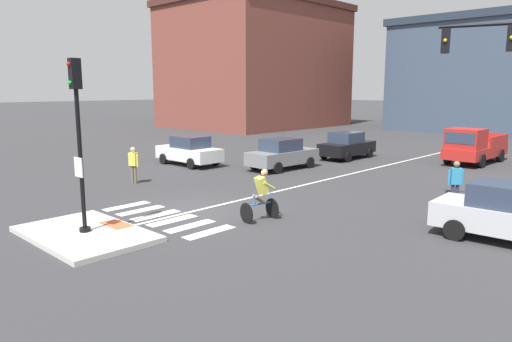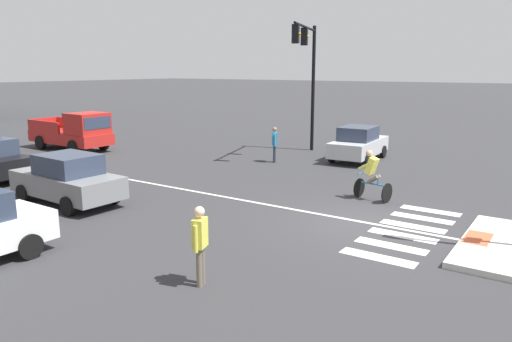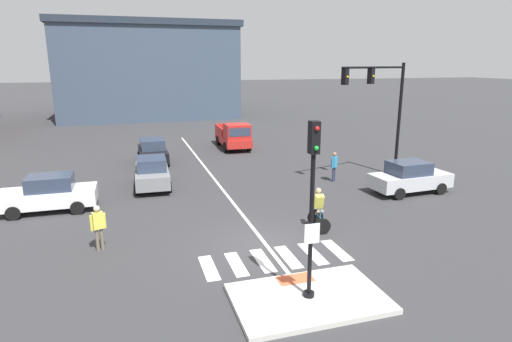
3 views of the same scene
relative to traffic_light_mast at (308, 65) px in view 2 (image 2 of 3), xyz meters
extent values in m
plane|color=#333335|center=(-9.07, -6.82, -4.51)|extent=(300.00, 300.00, 0.00)
cube|color=#DB5B38|center=(-9.07, -9.75, -4.36)|extent=(1.10, 0.60, 0.01)
cube|color=silver|center=(-11.37, -8.00, -4.51)|extent=(0.44, 1.80, 0.01)
cube|color=silver|center=(-10.45, -8.00, -4.51)|extent=(0.44, 1.80, 0.01)
cube|color=silver|center=(-9.53, -8.00, -4.51)|extent=(0.44, 1.80, 0.01)
cube|color=silver|center=(-8.60, -8.00, -4.51)|extent=(0.44, 1.80, 0.01)
cube|color=silver|center=(-7.68, -8.00, -4.51)|extent=(0.44, 1.80, 0.01)
cube|color=silver|center=(-6.76, -8.00, -4.51)|extent=(0.44, 1.80, 0.01)
cube|color=silver|center=(-9.02, 3.18, -4.51)|extent=(0.14, 28.00, 0.01)
cylinder|color=black|center=(1.45, 0.45, -1.26)|extent=(0.18, 0.18, 6.50)
cylinder|color=black|center=(-0.85, -0.26, 1.74)|extent=(4.62, 1.53, 0.11)
cube|color=black|center=(-1.08, -0.33, 1.29)|extent=(0.34, 0.36, 0.80)
sphere|color=gold|center=(-1.03, -0.50, 1.29)|extent=(0.12, 0.12, 0.12)
cube|color=black|center=(-2.91, -0.90, 1.29)|extent=(0.34, 0.36, 0.80)
sphere|color=gold|center=(-2.86, -1.07, 1.29)|extent=(0.12, 0.12, 0.12)
cylinder|color=black|center=(-15.96, -1.31, -4.21)|extent=(0.60, 0.19, 0.60)
cube|color=silver|center=(0.07, -2.79, -3.86)|extent=(4.18, 1.91, 0.70)
cube|color=#2D384C|center=(-0.08, -2.80, -3.19)|extent=(1.97, 1.58, 0.64)
cylinder|color=black|center=(1.30, -1.90, -4.21)|extent=(0.61, 0.21, 0.60)
cylinder|color=black|center=(1.38, -3.56, -4.21)|extent=(0.61, 0.21, 0.60)
cylinder|color=black|center=(-1.24, -2.03, -4.21)|extent=(0.61, 0.21, 0.60)
cylinder|color=black|center=(-1.15, -3.69, -4.21)|extent=(0.61, 0.21, 0.60)
cylinder|color=black|center=(-11.26, 6.56, -4.21)|extent=(0.19, 0.60, 0.60)
cube|color=slate|center=(-12.51, 2.14, -3.86)|extent=(1.86, 4.16, 0.70)
cube|color=#2D384C|center=(-12.51, 1.99, -3.19)|extent=(1.55, 1.96, 0.64)
cylinder|color=black|center=(-13.29, 3.44, -4.21)|extent=(0.20, 0.61, 0.60)
cylinder|color=black|center=(-11.63, 3.37, -4.21)|extent=(0.20, 0.61, 0.60)
cylinder|color=black|center=(-13.39, 0.90, -4.21)|extent=(0.20, 0.61, 0.60)
cylinder|color=black|center=(-11.73, 0.83, -4.21)|extent=(0.20, 0.61, 0.60)
cube|color=red|center=(-5.77, 11.42, -3.83)|extent=(2.02, 5.14, 0.60)
cube|color=red|center=(-5.80, 9.82, -2.98)|extent=(1.84, 1.74, 1.10)
cube|color=#2D384C|center=(-5.82, 8.99, -2.90)|extent=(1.62, 0.12, 0.60)
cube|color=red|center=(-4.85, 12.42, -3.23)|extent=(0.19, 2.81, 0.60)
cube|color=red|center=(-6.63, 12.47, -3.23)|extent=(0.19, 2.81, 0.60)
cube|color=red|center=(-5.71, 13.92, -3.23)|extent=(1.80, 0.14, 0.60)
cylinder|color=black|center=(-4.89, 9.82, -4.13)|extent=(0.26, 0.77, 0.76)
cylinder|color=black|center=(-6.72, 9.87, -4.13)|extent=(0.26, 0.77, 0.76)
cylinder|color=black|center=(-4.82, 12.80, -4.13)|extent=(0.26, 0.77, 0.76)
cylinder|color=black|center=(-6.64, 12.85, -4.13)|extent=(0.26, 0.77, 0.76)
cylinder|color=black|center=(-6.46, -5.51, -4.18)|extent=(0.66, 0.15, 0.66)
cylinder|color=black|center=(-6.63, -6.54, -4.18)|extent=(0.66, 0.15, 0.66)
cylinder|color=#2370AD|center=(-6.54, -6.02, -3.96)|extent=(0.20, 0.89, 0.05)
cylinder|color=#2370AD|center=(-6.57, -6.20, -3.78)|extent=(0.04, 0.04, 0.30)
cylinder|color=#2370AD|center=(-6.47, -5.56, -3.66)|extent=(0.44, 0.11, 0.04)
cylinder|color=#6B6051|center=(-6.63, -6.03, -3.78)|extent=(0.18, 0.41, 0.33)
cylinder|color=#6B6051|center=(-6.47, -6.06, -3.78)|extent=(0.18, 0.41, 0.33)
cube|color=#DBD64C|center=(-6.53, -5.95, -3.35)|extent=(0.40, 0.43, 0.60)
sphere|color=tan|center=(-6.51, -5.83, -2.94)|extent=(0.22, 0.22, 0.22)
cylinder|color=#DBD64C|center=(-6.66, -5.74, -3.35)|extent=(0.15, 0.46, 0.31)
cylinder|color=#DBD64C|center=(-6.34, -5.79, -3.35)|extent=(0.15, 0.46, 0.31)
cylinder|color=#6B6051|center=(-14.74, -5.49, -4.10)|extent=(0.12, 0.12, 0.82)
cylinder|color=#6B6051|center=(-14.90, -5.54, -4.10)|extent=(0.12, 0.12, 0.82)
cube|color=#DBD64C|center=(-14.82, -5.52, -3.39)|extent=(0.41, 0.32, 0.60)
cylinder|color=#DBD64C|center=(-14.60, -5.45, -3.44)|extent=(0.09, 0.09, 0.56)
cylinder|color=#DBD64C|center=(-15.04, -5.59, -3.44)|extent=(0.09, 0.09, 0.56)
sphere|color=beige|center=(-14.82, -5.52, -2.95)|extent=(0.22, 0.22, 0.22)
cylinder|color=#2D334C|center=(-2.74, 0.22, -4.10)|extent=(0.12, 0.12, 0.82)
cylinder|color=#2D334C|center=(-2.61, 0.31, -4.10)|extent=(0.12, 0.12, 0.82)
cube|color=#338CBF|center=(-2.68, 0.27, -3.39)|extent=(0.42, 0.39, 0.60)
cylinder|color=#338CBF|center=(-2.86, 0.13, -3.44)|extent=(0.09, 0.09, 0.56)
cylinder|color=#338CBF|center=(-2.49, 0.40, -3.44)|extent=(0.09, 0.09, 0.56)
sphere|color=#936B4C|center=(-2.68, 0.27, -2.95)|extent=(0.22, 0.22, 0.22)
camera|label=1|loc=(3.59, -16.84, -0.28)|focal=32.95mm
camera|label=2|loc=(-21.86, -11.62, -0.17)|focal=34.12mm
camera|label=3|loc=(-13.58, -20.49, 1.97)|focal=29.74mm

